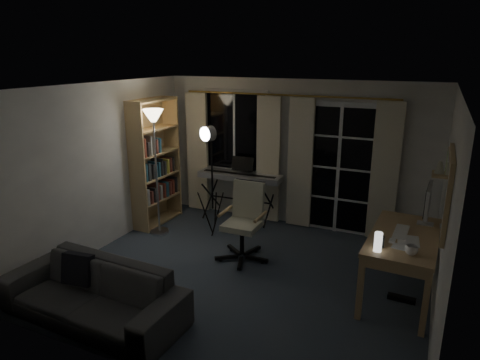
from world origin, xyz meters
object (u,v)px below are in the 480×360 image
at_px(desk, 404,243).
at_px(sofa, 91,285).
at_px(torchiere_lamp, 154,135).
at_px(office_chair, 246,214).
at_px(bookshelf, 153,166).
at_px(monitor, 428,201).
at_px(keyboard_piano, 240,177).
at_px(mug, 412,249).
at_px(studio_light, 209,146).

distance_m(desk, sofa, 3.51).
height_order(torchiere_lamp, office_chair, torchiere_lamp).
bearing_deg(bookshelf, sofa, -66.81).
relative_size(torchiere_lamp, monitor, 3.51).
height_order(office_chair, desk, office_chair).
distance_m(torchiere_lamp, keyboard_piano, 1.61).
relative_size(monitor, mug, 4.40).
bearing_deg(torchiere_lamp, sofa, -72.12).
height_order(keyboard_piano, monitor, monitor).
height_order(keyboard_piano, office_chair, keyboard_piano).
distance_m(desk, monitor, 0.63).
bearing_deg(sofa, office_chair, 69.44).
bearing_deg(office_chair, sofa, -113.65).
height_order(studio_light, sofa, studio_light).
height_order(bookshelf, desk, bookshelf).
xyz_separation_m(bookshelf, studio_light, (1.08, -0.01, 0.43)).
height_order(studio_light, monitor, studio_light).
bearing_deg(bookshelf, keyboard_piano, 27.61).
bearing_deg(bookshelf, studio_light, 0.44).
bearing_deg(bookshelf, office_chair, -14.07).
distance_m(office_chair, monitor, 2.34).
distance_m(torchiere_lamp, monitor, 3.91).
height_order(office_chair, monitor, monitor).
height_order(studio_light, office_chair, studio_light).
bearing_deg(torchiere_lamp, office_chair, -6.23).
bearing_deg(monitor, sofa, -141.21).
bearing_deg(monitor, bookshelf, 178.63).
distance_m(torchiere_lamp, studio_light, 0.85).
bearing_deg(torchiere_lamp, studio_light, 23.96).
bearing_deg(torchiere_lamp, keyboard_piano, 45.60).
distance_m(desk, mug, 0.53).
distance_m(bookshelf, monitor, 4.21).
bearing_deg(keyboard_piano, studio_light, -110.51).
relative_size(office_chair, monitor, 1.92).
bearing_deg(mug, desk, 101.31).
relative_size(bookshelf, office_chair, 1.94).
xyz_separation_m(bookshelf, keyboard_piano, (1.30, 0.64, -0.21)).
relative_size(desk, mug, 11.61).
bearing_deg(studio_light, torchiere_lamp, -132.74).
relative_size(torchiere_lamp, studio_light, 1.12).
xyz_separation_m(keyboard_piano, sofa, (-0.25, -3.25, -0.38)).
relative_size(studio_light, monitor, 3.14).
bearing_deg(office_chair, mug, -18.65).
distance_m(torchiere_lamp, sofa, 2.65).
distance_m(studio_light, desk, 3.10).
bearing_deg(desk, torchiere_lamp, 176.57).
xyz_separation_m(keyboard_piano, monitor, (2.91, -0.92, 0.29)).
height_order(torchiere_lamp, mug, torchiere_lamp).
relative_size(studio_light, sofa, 0.85).
bearing_deg(mug, office_chair, 162.17).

